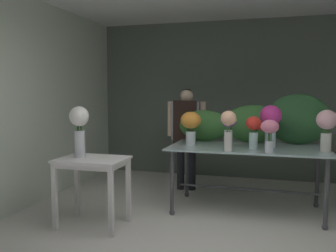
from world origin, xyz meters
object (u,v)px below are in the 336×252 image
(vase_peach_freesia, at_px, (228,126))
(vase_violet_hydrangea, at_px, (229,126))
(vase_white_roses_tall, at_px, (79,127))
(florist, at_px, (186,128))
(vase_scarlet_lilies, at_px, (254,129))
(vase_magenta_tulips, at_px, (271,121))
(vase_rosy_carnations, at_px, (270,131))
(side_table_white, at_px, (92,168))
(display_table_glass, at_px, (248,156))
(vase_sunset_dahlias, at_px, (191,124))
(vase_blush_roses, at_px, (327,126))

(vase_peach_freesia, bearing_deg, vase_violet_hydrangea, 95.58)
(vase_white_roses_tall, bearing_deg, florist, 65.42)
(vase_scarlet_lilies, distance_m, vase_magenta_tulips, 0.31)
(florist, xyz_separation_m, vase_violet_hydrangea, (0.76, -0.89, 0.13))
(vase_violet_hydrangea, bearing_deg, vase_rosy_carnations, -32.56)
(side_table_white, bearing_deg, display_table_glass, 31.41)
(vase_rosy_carnations, bearing_deg, vase_scarlet_lilies, 127.07)
(vase_sunset_dahlias, bearing_deg, vase_violet_hydrangea, -10.02)
(florist, height_order, vase_scarlet_lilies, florist)
(side_table_white, distance_m, vase_scarlet_lilies, 2.01)
(display_table_glass, bearing_deg, vase_white_roses_tall, -150.73)
(florist, height_order, vase_blush_roses, florist)
(side_table_white, xyz_separation_m, vase_violet_hydrangea, (1.44, 0.94, 0.43))
(vase_sunset_dahlias, distance_m, vase_peach_freesia, 0.70)
(vase_white_roses_tall, bearing_deg, vase_magenta_tulips, 27.28)
(vase_scarlet_lilies, bearing_deg, side_table_white, -153.78)
(vase_scarlet_lilies, bearing_deg, florist, 138.34)
(vase_blush_roses, bearing_deg, vase_sunset_dahlias, 175.22)
(vase_sunset_dahlias, xyz_separation_m, vase_blush_roses, (1.67, -0.14, 0.03))
(vase_sunset_dahlias, bearing_deg, vase_scarlet_lilies, -11.21)
(display_table_glass, height_order, vase_magenta_tulips, vase_magenta_tulips)
(florist, distance_m, vase_magenta_tulips, 1.49)
(vase_peach_freesia, xyz_separation_m, vase_rosy_carnations, (0.47, 0.01, -0.05))
(vase_sunset_dahlias, height_order, vase_peach_freesia, vase_peach_freesia)
(vase_blush_roses, height_order, vase_rosy_carnations, vase_blush_roses)
(vase_magenta_tulips, bearing_deg, vase_rosy_carnations, -90.95)
(vase_rosy_carnations, xyz_separation_m, vase_white_roses_tall, (-2.11, -0.62, 0.06))
(vase_peach_freesia, xyz_separation_m, vase_white_roses_tall, (-1.63, -0.61, 0.01))
(side_table_white, relative_size, vase_violet_hydrangea, 1.75)
(display_table_glass, bearing_deg, vase_sunset_dahlias, 179.57)
(display_table_glass, bearing_deg, florist, 141.30)
(vase_rosy_carnations, height_order, vase_magenta_tulips, vase_magenta_tulips)
(side_table_white, bearing_deg, florist, 69.50)
(florist, distance_m, vase_rosy_carnations, 1.76)
(vase_violet_hydrangea, relative_size, vase_magenta_tulips, 0.85)
(vase_sunset_dahlias, relative_size, vase_rosy_carnations, 1.15)
(florist, xyz_separation_m, vase_blush_roses, (1.91, -0.93, 0.17))
(florist, xyz_separation_m, vase_rosy_carnations, (1.27, -1.21, 0.11))
(side_table_white, distance_m, vase_blush_roses, 2.79)
(florist, distance_m, vase_violet_hydrangea, 1.17)
(display_table_glass, relative_size, vase_blush_roses, 4.03)
(display_table_glass, distance_m, vase_blush_roses, 1.02)
(display_table_glass, relative_size, vase_white_roses_tall, 3.38)
(display_table_glass, bearing_deg, vase_rosy_carnations, -56.73)
(vase_violet_hydrangea, relative_size, vase_white_roses_tall, 0.77)
(display_table_glass, xyz_separation_m, vase_magenta_tulips, (0.28, 0.06, 0.45))
(vase_sunset_dahlias, xyz_separation_m, vase_peach_freesia, (0.55, -0.43, 0.02))
(florist, xyz_separation_m, vase_sunset_dahlias, (0.24, -0.79, 0.14))
(vase_violet_hydrangea, relative_size, vase_blush_roses, 0.92)
(florist, xyz_separation_m, vase_white_roses_tall, (-0.84, -1.83, 0.17))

